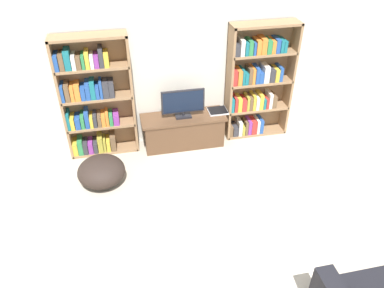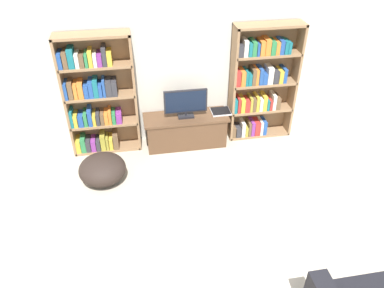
# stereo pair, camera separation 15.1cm
# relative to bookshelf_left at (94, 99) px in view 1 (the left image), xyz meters

# --- Properties ---
(wall_back) EXTENTS (8.80, 0.06, 2.60)m
(wall_back) POSITION_rel_bookshelf_left_xyz_m (1.16, 0.18, 0.42)
(wall_back) COLOR silver
(wall_back) RESTS_ON ground_plane
(bookshelf_left) EXTENTS (1.01, 0.30, 1.82)m
(bookshelf_left) POSITION_rel_bookshelf_left_xyz_m (0.00, 0.00, 0.00)
(bookshelf_left) COLOR #93704C
(bookshelf_left) RESTS_ON ground_plane
(bookshelf_right) EXTENTS (1.01, 0.30, 1.82)m
(bookshelf_right) POSITION_rel_bookshelf_left_xyz_m (2.44, -0.00, 0.01)
(bookshelf_right) COLOR #93704C
(bookshelf_right) RESTS_ON ground_plane
(tv_stand) EXTENTS (1.29, 0.46, 0.50)m
(tv_stand) POSITION_rel_bookshelf_left_xyz_m (1.27, -0.11, -0.63)
(tv_stand) COLOR brown
(tv_stand) RESTS_ON ground_plane
(television) EXTENTS (0.65, 0.16, 0.44)m
(television) POSITION_rel_bookshelf_left_xyz_m (1.27, -0.12, -0.15)
(television) COLOR black
(television) RESTS_ON tv_stand
(laptop) EXTENTS (0.29, 0.26, 0.03)m
(laptop) POSITION_rel_bookshelf_left_xyz_m (1.82, -0.08, -0.37)
(laptop) COLOR silver
(laptop) RESTS_ON tv_stand
(area_rug) EXTENTS (2.23, 1.60, 0.02)m
(area_rug) POSITION_rel_bookshelf_left_xyz_m (1.13, -2.15, -0.88)
(area_rug) COLOR beige
(area_rug) RESTS_ON ground_plane
(beanbag_ottoman) EXTENTS (0.64, 0.64, 0.38)m
(beanbag_ottoman) POSITION_rel_bookshelf_left_xyz_m (0.00, -0.80, -0.70)
(beanbag_ottoman) COLOR #2D231E
(beanbag_ottoman) RESTS_ON ground_plane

